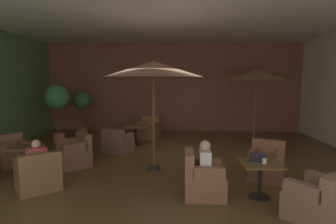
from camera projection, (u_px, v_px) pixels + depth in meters
The scene contains 22 objects.
ground_plane at pixel (167, 163), 7.40m from camera, with size 11.30×9.77×0.02m, color brown.
wall_back_brick at pixel (173, 88), 12.00m from camera, with size 11.30×0.08×3.89m, color brown.
ceiling_slab at pixel (167, 15), 6.97m from camera, with size 11.30×9.77×0.06m, color silver.
cafe_table_front_left at pixel (260, 171), 5.11m from camera, with size 0.74×0.74×0.68m.
armchair_front_left_north at pixel (202, 180), 5.18m from camera, with size 0.76×0.72×0.88m.
armchair_front_left_east at pixel (319, 201), 4.26m from camera, with size 1.11×1.11×0.84m.
armchair_front_left_south at pixel (267, 165), 6.09m from camera, with size 0.97×0.98×0.87m.
cafe_table_front_right at pixel (136, 129), 9.42m from camera, with size 0.83×0.83×0.68m.
armchair_front_right_north at pixel (118, 143), 8.40m from camera, with size 0.96×0.97×0.77m.
armchair_front_right_east at pixel (149, 130), 10.53m from camera, with size 0.92×0.92×0.87m.
cafe_table_mid_center at pixel (27, 155), 6.34m from camera, with size 0.65×0.65×0.68m.
armchair_mid_center_east at pixel (38, 175), 5.49m from camera, with size 1.08×1.08×0.81m.
armchair_mid_center_south at pixel (75, 154), 7.02m from camera, with size 1.08×1.09×0.86m.
armchair_mid_center_west at pixel (12, 154), 7.11m from camera, with size 1.03×1.02×0.80m.
patio_umbrella_tall_red at pixel (256, 75), 9.62m from camera, with size 2.09×2.09×2.66m.
patio_umbrella_center_beige at pixel (153, 70), 6.55m from camera, with size 2.46×2.46×2.70m.
potted_tree_left_corner at pixel (57, 101), 9.81m from camera, with size 0.87×0.87×2.08m.
potted_tree_mid_left at pixel (82, 104), 10.90m from camera, with size 0.74×0.74×1.83m.
patron_blue_shirt at pixel (205, 159), 5.14m from camera, with size 0.21×0.37×0.66m.
patron_by_window at pixel (37, 157), 5.48m from camera, with size 0.43×0.41×0.62m.
iced_drink_cup at pixel (264, 161), 5.00m from camera, with size 0.08×0.08×0.11m, color white.
open_laptop at pixel (258, 160), 5.09m from camera, with size 0.35×0.29×0.20m.
Camera 1 is at (0.39, -7.19, 2.20)m, focal length 28.81 mm.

